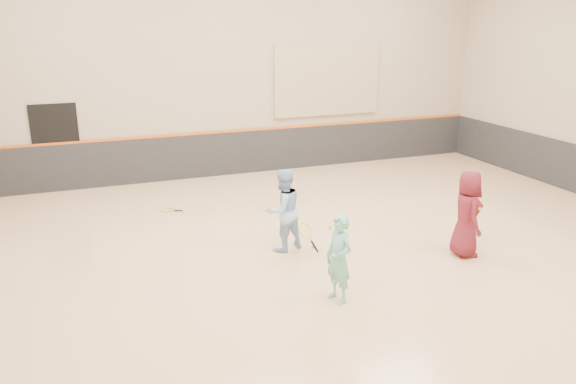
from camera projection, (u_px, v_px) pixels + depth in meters
name	position (u px, v px, depth m)	size (l,w,h in m)	color
room	(322.00, 213.00, 10.13)	(15.04, 12.04, 6.22)	tan
wainscot_back	(234.00, 153.00, 15.52)	(14.90, 0.04, 1.20)	#232326
accent_stripe	(233.00, 131.00, 15.32)	(14.90, 0.03, 0.06)	#D85914
acoustic_panel	(327.00, 80.00, 15.88)	(3.20, 0.08, 2.00)	tan
doorway	(57.00, 148.00, 13.85)	(1.10, 0.05, 2.20)	black
girl	(339.00, 259.00, 8.49)	(0.51, 0.33, 1.40)	#70C2B9
instructor	(283.00, 210.00, 10.37)	(0.76, 0.59, 1.57)	#9BC1EF
young_man	(467.00, 214.00, 10.14)	(0.78, 0.51, 1.59)	maroon
held_racket	(305.00, 231.00, 10.23)	(0.51, 0.51, 0.60)	#B3DF31
spare_racket	(167.00, 209.00, 12.72)	(0.64, 0.64, 0.06)	#99C42B
ball_under_racket	(313.00, 246.00, 10.66)	(0.07, 0.07, 0.07)	#C6E635
ball_in_hand	(480.00, 209.00, 9.93)	(0.07, 0.07, 0.07)	#CFDC33
ball_beside_spare	(330.00, 227.00, 11.61)	(0.07, 0.07, 0.07)	#BAD932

